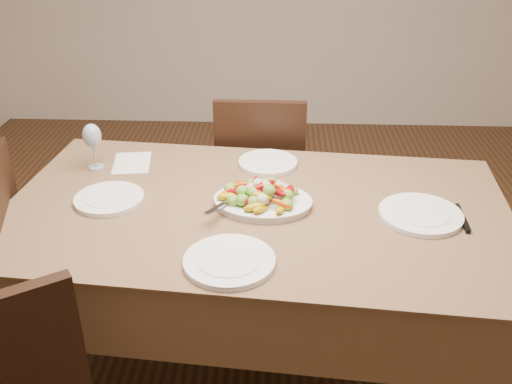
{
  "coord_description": "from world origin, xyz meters",
  "views": [
    {
      "loc": [
        -0.15,
        -1.59,
        1.8
      ],
      "look_at": [
        -0.23,
        0.22,
        0.82
      ],
      "focal_mm": 40.0,
      "sensor_mm": 36.0,
      "label": 1
    }
  ],
  "objects_px": {
    "plate_left": "(109,199)",
    "plate_near": "(229,261)",
    "plate_right": "(420,215)",
    "dining_table": "(256,290)",
    "chair_far": "(261,177)",
    "wine_glass": "(93,145)",
    "serving_platter": "(263,203)",
    "plate_far": "(268,163)"
  },
  "relations": [
    {
      "from": "serving_platter",
      "to": "plate_left",
      "type": "distance_m",
      "value": 0.57
    },
    {
      "from": "dining_table",
      "to": "plate_far",
      "type": "relative_size",
      "value": 7.45
    },
    {
      "from": "serving_platter",
      "to": "plate_near",
      "type": "distance_m",
      "value": 0.38
    },
    {
      "from": "plate_left",
      "to": "plate_right",
      "type": "distance_m",
      "value": 1.14
    },
    {
      "from": "serving_platter",
      "to": "wine_glass",
      "type": "distance_m",
      "value": 0.77
    },
    {
      "from": "plate_left",
      "to": "plate_right",
      "type": "xyz_separation_m",
      "value": [
        1.13,
        -0.07,
        0.0
      ]
    },
    {
      "from": "chair_far",
      "to": "plate_near",
      "type": "height_order",
      "value": "chair_far"
    },
    {
      "from": "dining_table",
      "to": "chair_far",
      "type": "bearing_deg",
      "value": 90.46
    },
    {
      "from": "plate_far",
      "to": "wine_glass",
      "type": "height_order",
      "value": "wine_glass"
    },
    {
      "from": "chair_far",
      "to": "plate_left",
      "type": "bearing_deg",
      "value": 55.84
    },
    {
      "from": "plate_right",
      "to": "wine_glass",
      "type": "distance_m",
      "value": 1.31
    },
    {
      "from": "plate_right",
      "to": "plate_far",
      "type": "distance_m",
      "value": 0.68
    },
    {
      "from": "chair_far",
      "to": "plate_left",
      "type": "height_order",
      "value": "chair_far"
    },
    {
      "from": "plate_right",
      "to": "plate_near",
      "type": "xyz_separation_m",
      "value": [
        -0.65,
        -0.31,
        0.0
      ]
    },
    {
      "from": "dining_table",
      "to": "plate_far",
      "type": "distance_m",
      "value": 0.53
    },
    {
      "from": "dining_table",
      "to": "plate_near",
      "type": "xyz_separation_m",
      "value": [
        -0.07,
        -0.36,
        0.39
      ]
    },
    {
      "from": "plate_far",
      "to": "wine_glass",
      "type": "bearing_deg",
      "value": -175.53
    },
    {
      "from": "serving_platter",
      "to": "plate_right",
      "type": "distance_m",
      "value": 0.56
    },
    {
      "from": "plate_near",
      "to": "wine_glass",
      "type": "relative_size",
      "value": 1.4
    },
    {
      "from": "serving_platter",
      "to": "wine_glass",
      "type": "bearing_deg",
      "value": 157.41
    },
    {
      "from": "plate_left",
      "to": "plate_far",
      "type": "relative_size",
      "value": 1.04
    },
    {
      "from": "dining_table",
      "to": "plate_left",
      "type": "xyz_separation_m",
      "value": [
        -0.55,
        0.02,
        0.39
      ]
    },
    {
      "from": "dining_table",
      "to": "plate_right",
      "type": "height_order",
      "value": "plate_right"
    },
    {
      "from": "plate_left",
      "to": "wine_glass",
      "type": "height_order",
      "value": "wine_glass"
    },
    {
      "from": "plate_near",
      "to": "chair_far",
      "type": "bearing_deg",
      "value": 86.98
    },
    {
      "from": "serving_platter",
      "to": "plate_right",
      "type": "bearing_deg",
      "value": -5.51
    },
    {
      "from": "dining_table",
      "to": "chair_far",
      "type": "relative_size",
      "value": 1.94
    },
    {
      "from": "dining_table",
      "to": "plate_left",
      "type": "height_order",
      "value": "plate_left"
    },
    {
      "from": "plate_near",
      "to": "wine_glass",
      "type": "distance_m",
      "value": 0.9
    },
    {
      "from": "plate_right",
      "to": "plate_near",
      "type": "distance_m",
      "value": 0.72
    },
    {
      "from": "plate_left",
      "to": "wine_glass",
      "type": "bearing_deg",
      "value": 114.99
    },
    {
      "from": "plate_far",
      "to": "wine_glass",
      "type": "xyz_separation_m",
      "value": [
        -0.71,
        -0.06,
        0.09
      ]
    },
    {
      "from": "plate_left",
      "to": "plate_near",
      "type": "distance_m",
      "value": 0.61
    },
    {
      "from": "serving_platter",
      "to": "plate_far",
      "type": "bearing_deg",
      "value": 88.31
    },
    {
      "from": "chair_far",
      "to": "plate_near",
      "type": "relative_size",
      "value": 3.3
    },
    {
      "from": "plate_right",
      "to": "dining_table",
      "type": "bearing_deg",
      "value": 175.54
    },
    {
      "from": "plate_near",
      "to": "dining_table",
      "type": "bearing_deg",
      "value": 79.34
    },
    {
      "from": "dining_table",
      "to": "wine_glass",
      "type": "height_order",
      "value": "wine_glass"
    },
    {
      "from": "dining_table",
      "to": "wine_glass",
      "type": "xyz_separation_m",
      "value": [
        -0.68,
        0.3,
        0.48
      ]
    },
    {
      "from": "chair_far",
      "to": "plate_far",
      "type": "height_order",
      "value": "chair_far"
    },
    {
      "from": "dining_table",
      "to": "chair_far",
      "type": "height_order",
      "value": "chair_far"
    },
    {
      "from": "serving_platter",
      "to": "plate_left",
      "type": "height_order",
      "value": "serving_platter"
    }
  ]
}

